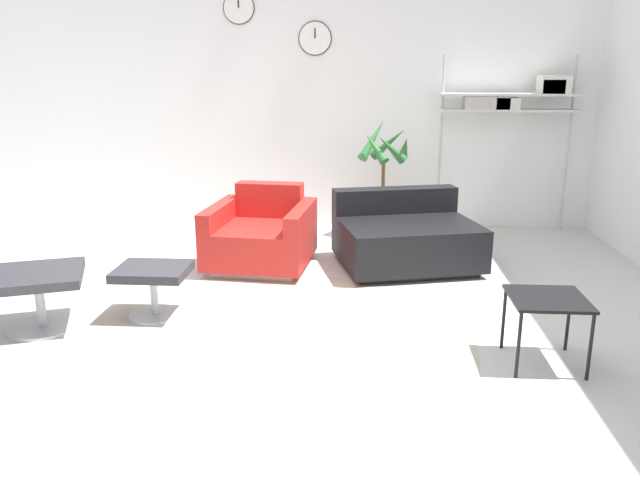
% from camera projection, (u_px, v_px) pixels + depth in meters
% --- Properties ---
extents(ground_plane, '(12.00, 12.00, 0.00)m').
position_uv_depth(ground_plane, '(274.00, 317.00, 4.27)').
color(ground_plane, silver).
extents(wall_back, '(12.00, 0.09, 2.80)m').
position_uv_depth(wall_back, '(309.00, 93.00, 6.57)').
color(wall_back, white).
rests_on(wall_back, ground_plane).
extents(round_rug, '(2.59, 2.59, 0.01)m').
position_uv_depth(round_rug, '(268.00, 340.00, 3.91)').
color(round_rug, '#BCB29E').
rests_on(round_rug, ground_plane).
extents(ottoman, '(0.48, 0.41, 0.36)m').
position_uv_depth(ottoman, '(153.00, 280.00, 4.22)').
color(ottoman, '#BCBCC1').
rests_on(ottoman, ground_plane).
extents(armchair_red, '(0.91, 0.95, 0.67)m').
position_uv_depth(armchair_red, '(262.00, 237.00, 5.35)').
color(armchair_red, silver).
rests_on(armchair_red, ground_plane).
extents(couch_low, '(1.32, 1.19, 0.62)m').
position_uv_depth(couch_low, '(405.00, 239.00, 5.35)').
color(couch_low, black).
rests_on(couch_low, ground_plane).
extents(side_table, '(0.42, 0.42, 0.41)m').
position_uv_depth(side_table, '(547.00, 304.00, 3.51)').
color(side_table, black).
rests_on(side_table, ground_plane).
extents(potted_plant, '(0.53, 0.52, 1.19)m').
position_uv_depth(potted_plant, '(384.00, 190.00, 6.22)').
color(potted_plant, brown).
rests_on(potted_plant, ground_plane).
extents(shelf_unit, '(1.36, 0.28, 1.78)m').
position_uv_depth(shelf_unit, '(517.00, 99.00, 6.18)').
color(shelf_unit, '#BCBCC1').
rests_on(shelf_unit, ground_plane).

